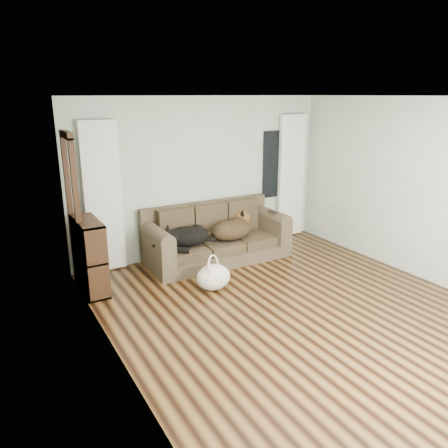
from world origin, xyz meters
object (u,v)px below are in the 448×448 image
sofa (218,234)px  dog_shepherd (232,229)px  tote_bag (213,279)px  bookshelf (90,256)px  dog_black_lab (184,238)px

sofa → dog_shepherd: 0.26m
dog_shepherd → tote_bag: (-0.86, -0.93, -0.33)m
dog_shepherd → tote_bag: dog_shepherd is taller
sofa → bookshelf: bookshelf is taller
dog_black_lab → bookshelf: bearing=-168.9°
sofa → tote_bag: size_ratio=4.70×
sofa → dog_shepherd: (0.25, -0.04, 0.04)m
dog_shepherd → bookshelf: bookshelf is taller
tote_bag → bookshelf: bearing=151.1°
dog_black_lab → bookshelf: size_ratio=0.72×
sofa → tote_bag: bearing=-122.2°
dog_black_lab → dog_shepherd: bearing=6.8°
dog_black_lab → sofa: bearing=10.1°
dog_shepherd → bookshelf: 2.34m
dog_shepherd → bookshelf: (-2.33, -0.11, 0.01)m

